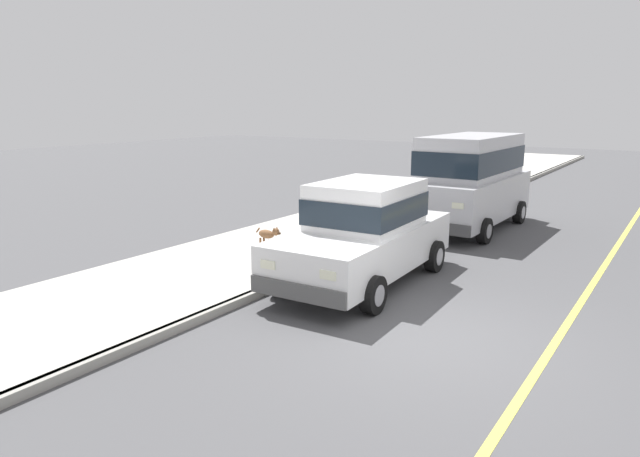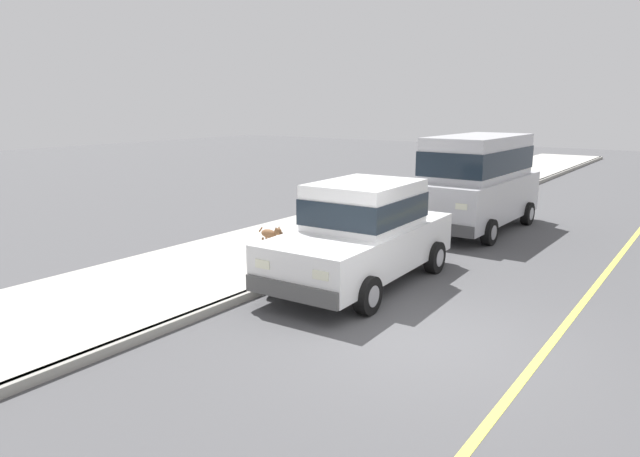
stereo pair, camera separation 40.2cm
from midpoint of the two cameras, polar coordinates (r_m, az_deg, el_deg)
ground_plane at (r=8.60m, az=9.42°, el=-10.59°), size 80.00×80.00×0.00m
curb at (r=10.20m, az=-7.25°, el=-6.38°), size 0.16×64.00×0.14m
sidewalk at (r=11.41m, az=-14.13°, el=-4.63°), size 3.60×64.00×0.14m
lane_centre_line at (r=8.14m, az=19.97°, el=-12.53°), size 0.12×57.60×0.01m
car_white_sedan at (r=10.72m, az=3.40°, el=-0.31°), size 2.16×4.67×1.92m
car_silver_van at (r=15.85m, az=14.12°, el=4.96°), size 2.19×4.92×2.52m
dog_brown at (r=13.05m, az=-6.05°, el=-0.56°), size 0.76×0.23×0.49m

